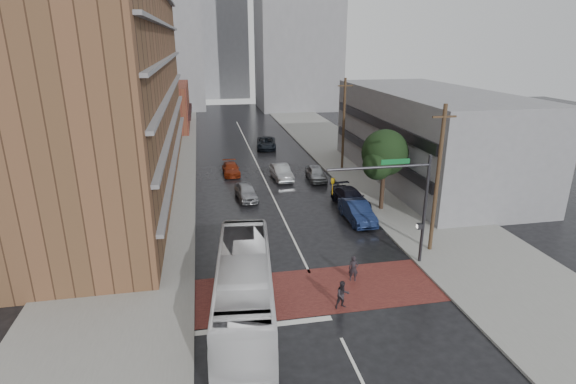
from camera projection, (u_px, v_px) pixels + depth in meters
name	position (u px, v px, depth m)	size (l,w,h in m)	color
ground	(320.00, 295.00, 25.48)	(160.00, 160.00, 0.00)	black
crosswalk	(318.00, 290.00, 25.94)	(14.00, 5.00, 0.02)	maroon
sidewalk_west	(152.00, 178.00, 46.64)	(9.00, 90.00, 0.15)	gray
sidewalk_east	(362.00, 167.00, 50.76)	(9.00, 90.00, 0.15)	gray
apartment_block	(107.00, 36.00, 40.77)	(10.00, 44.00, 28.00)	brown
storefront_west	(163.00, 106.00, 72.40)	(8.00, 16.00, 7.00)	brown
building_east	(428.00, 135.00, 45.58)	(11.00, 26.00, 9.00)	gray
distant_tower_west	(156.00, 28.00, 90.32)	(18.00, 16.00, 32.00)	gray
distant_tower_east	(298.00, 17.00, 89.11)	(16.00, 14.00, 36.00)	gray
distant_tower_center	(222.00, 47.00, 109.92)	(12.00, 10.00, 24.00)	gray
street_tree	(385.00, 156.00, 36.67)	(4.20, 4.10, 6.90)	#332319
signal_mast	(404.00, 195.00, 27.33)	(6.50, 0.30, 7.20)	#2D2D33
utility_pole_near	(437.00, 179.00, 29.12)	(1.60, 0.26, 10.00)	#473321
utility_pole_far	(344.00, 125.00, 47.71)	(1.60, 0.26, 10.00)	#473321
transit_bus	(244.00, 286.00, 23.24)	(2.78, 11.89, 3.31)	silver
pedestrian_a	(353.00, 269.00, 26.73)	(0.58, 0.38, 1.59)	black
pedestrian_b	(343.00, 295.00, 23.98)	(0.77, 0.60, 1.59)	#262025
car_travel_a	(246.00, 192.00, 40.49)	(1.70, 4.23, 1.44)	#9C9DA3
car_travel_b	(281.00, 172.00, 46.21)	(1.63, 4.68, 1.54)	#9B9EA2
car_travel_c	(231.00, 169.00, 48.00)	(1.71, 4.22, 1.22)	maroon
suv_travel	(266.00, 143.00, 59.39)	(2.46, 5.34, 1.48)	black
car_parked_near	(357.00, 212.00, 35.53)	(1.73, 4.95, 1.63)	#131F43
car_parked_mid	(350.00, 198.00, 38.81)	(2.10, 5.17, 1.50)	black
car_parked_far	(316.00, 173.00, 46.06)	(1.73, 4.30, 1.46)	#999DA1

